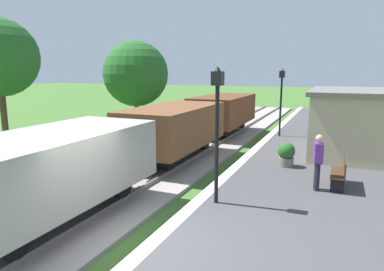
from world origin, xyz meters
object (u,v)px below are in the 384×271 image
(freight_train, at_px, (174,130))
(bench_near_hut, at_px, (340,172))
(potted_planter, at_px, (286,154))
(tree_trackside_far, at_px, (136,74))
(station_hut, at_px, (352,121))
(person_waiting, at_px, (318,160))
(lamp_post_far, at_px, (281,90))
(lamp_post_near, at_px, (217,110))

(freight_train, bearing_deg, bench_near_hut, -12.18)
(potted_planter, xyz_separation_m, tree_trackside_far, (-10.32, 5.96, 2.90))
(station_hut, height_order, potted_planter, station_hut)
(bench_near_hut, relative_size, tree_trackside_far, 0.26)
(potted_planter, bearing_deg, freight_train, -175.19)
(person_waiting, relative_size, potted_planter, 1.87)
(station_hut, bearing_deg, bench_near_hut, -94.15)
(bench_near_hut, relative_size, potted_planter, 1.64)
(freight_train, relative_size, person_waiting, 11.35)
(person_waiting, bearing_deg, station_hut, -111.20)
(freight_train, distance_m, tree_trackside_far, 8.87)
(tree_trackside_far, bearing_deg, lamp_post_far, 1.55)
(freight_train, distance_m, lamp_post_far, 7.50)
(person_waiting, bearing_deg, freight_train, -29.89)
(station_hut, distance_m, tree_trackside_far, 12.99)
(person_waiting, relative_size, lamp_post_near, 0.46)
(station_hut, bearing_deg, freight_train, -150.59)
(station_hut, relative_size, bench_near_hut, 3.87)
(potted_planter, height_order, lamp_post_far, lamp_post_far)
(lamp_post_near, relative_size, tree_trackside_far, 0.65)
(lamp_post_far, bearing_deg, tree_trackside_far, -178.45)
(station_hut, bearing_deg, potted_planter, -123.29)
(station_hut, distance_m, potted_planter, 4.23)
(freight_train, relative_size, potted_planter, 21.18)
(station_hut, bearing_deg, lamp_post_near, -113.72)
(person_waiting, bearing_deg, bench_near_hut, -149.68)
(lamp_post_near, xyz_separation_m, lamp_post_far, (0.00, 10.73, 0.00))
(station_hut, xyz_separation_m, lamp_post_near, (-3.50, -7.97, 1.15))
(freight_train, height_order, station_hut, station_hut)
(freight_train, height_order, lamp_post_near, lamp_post_near)
(freight_train, xyz_separation_m, person_waiting, (5.76, -1.96, -0.21))
(bench_near_hut, relative_size, person_waiting, 0.88)
(lamp_post_near, height_order, lamp_post_far, same)
(lamp_post_far, xyz_separation_m, tree_trackside_far, (-9.08, -0.25, 0.82))
(freight_train, height_order, person_waiting, freight_train)
(person_waiting, bearing_deg, potted_planter, -73.35)
(freight_train, distance_m, station_hut, 7.81)
(bench_near_hut, xyz_separation_m, potted_planter, (-1.89, 1.77, 0.00))
(potted_planter, bearing_deg, lamp_post_far, 101.28)
(potted_planter, bearing_deg, station_hut, 56.71)
(freight_train, height_order, tree_trackside_far, tree_trackside_far)
(person_waiting, bearing_deg, lamp_post_far, -84.96)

